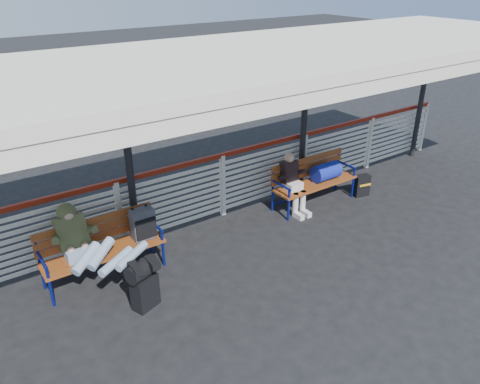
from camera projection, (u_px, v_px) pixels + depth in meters
ground at (288, 261)px, 7.50m from camera, size 60.00×60.00×0.00m
fence at (223, 183)px, 8.61m from camera, size 12.08×0.08×1.24m
canopy at (258, 59)px, 6.81m from camera, size 12.60×3.60×3.16m
luggage_stack at (144, 282)px, 6.33m from camera, size 0.51×0.39×0.74m
bench_left at (116, 236)px, 7.01m from camera, size 1.80×0.56×0.96m
bench_right at (319, 174)px, 9.11m from camera, size 1.80×0.56×0.92m
traveler_man at (99, 251)px, 6.54m from camera, size 0.94×1.63×0.77m
companion_person at (293, 183)px, 8.76m from camera, size 0.32×0.66×1.15m
suitcase_side at (361, 185)px, 9.53m from camera, size 0.35×0.26×0.44m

